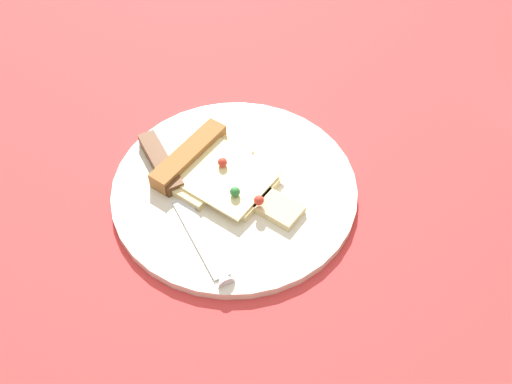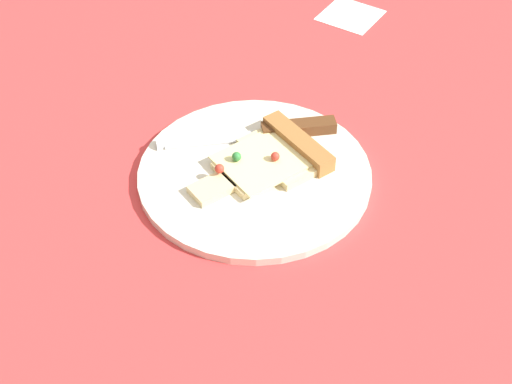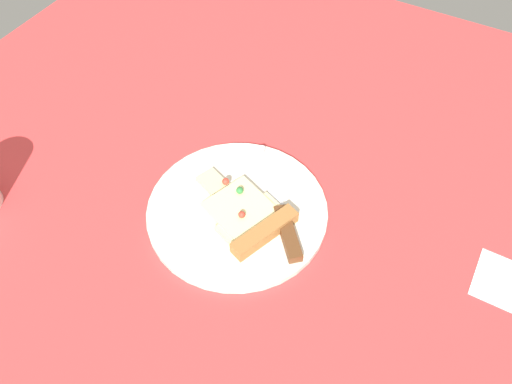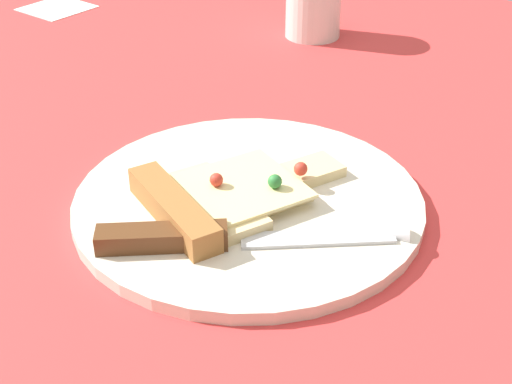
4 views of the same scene
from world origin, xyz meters
The scene contains 4 objects.
ground_plane centered at (0.01, 0.01, -1.50)cm, with size 158.30×158.30×3.00cm.
plate centered at (8.60, -5.57, 0.56)cm, with size 29.80×29.80×1.12cm, color silver.
pizza_slice centered at (6.19, -4.66, 1.91)cm, with size 19.04×14.30×2.51cm.
knife centered at (1.98, -8.22, 1.73)cm, with size 17.54×19.31×2.45cm.
Camera 1 is at (23.06, -50.52, 58.40)cm, focal length 42.98 mm.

